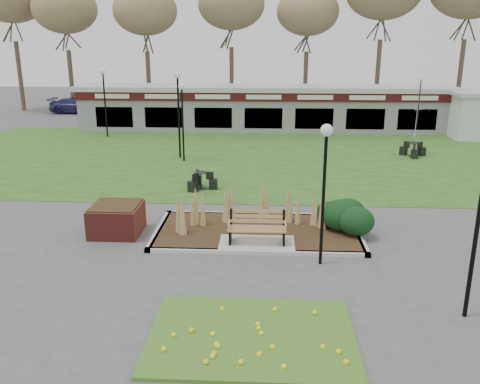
# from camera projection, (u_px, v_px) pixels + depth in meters

# --- Properties ---
(ground) EXTENTS (100.00, 100.00, 0.00)m
(ground) POSITION_uv_depth(u_px,v_px,m) (257.00, 249.00, 14.78)
(ground) COLOR #515154
(ground) RESTS_ON ground
(lawn) EXTENTS (34.00, 16.00, 0.02)m
(lawn) POSITION_uv_depth(u_px,v_px,m) (262.00, 156.00, 26.24)
(lawn) COLOR #26591C
(lawn) RESTS_ON ground
(flower_bed) EXTENTS (4.20, 3.00, 0.16)m
(flower_bed) POSITION_uv_depth(u_px,v_px,m) (252.00, 335.00, 10.36)
(flower_bed) COLOR #2A611B
(flower_bed) RESTS_ON ground
(planting_bed) EXTENTS (6.75, 3.40, 1.27)m
(planting_bed) POSITION_uv_depth(u_px,v_px,m) (298.00, 222.00, 15.89)
(planting_bed) COLOR #332014
(planting_bed) RESTS_ON ground
(park_bench) EXTENTS (1.70, 0.66, 0.93)m
(park_bench) POSITION_uv_depth(u_px,v_px,m) (257.00, 227.00, 14.84)
(park_bench) COLOR #B07F4F
(park_bench) RESTS_ON ground
(brick_planter) EXTENTS (1.50, 1.50, 0.95)m
(brick_planter) POSITION_uv_depth(u_px,v_px,m) (117.00, 219.00, 15.82)
(brick_planter) COLOR maroon
(brick_planter) RESTS_ON ground
(food_pavilion) EXTENTS (24.60, 3.40, 2.90)m
(food_pavilion) POSITION_uv_depth(u_px,v_px,m) (264.00, 108.00, 33.42)
(food_pavilion) COLOR gray
(food_pavilion) RESTS_ON ground
(tree_backdrop) EXTENTS (47.24, 5.24, 10.36)m
(tree_backdrop) POSITION_uv_depth(u_px,v_px,m) (266.00, 4.00, 39.10)
(tree_backdrop) COLOR #47382B
(tree_backdrop) RESTS_ON ground
(lamp_post_near_left) EXTENTS (0.32, 0.32, 3.82)m
(lamp_post_near_left) POSITION_uv_depth(u_px,v_px,m) (325.00, 164.00, 12.99)
(lamp_post_near_left) COLOR black
(lamp_post_near_left) RESTS_ON ground
(lamp_post_mid_left) EXTENTS (0.32, 0.32, 3.82)m
(lamp_post_mid_left) POSITION_uv_depth(u_px,v_px,m) (182.00, 105.00, 24.47)
(lamp_post_mid_left) COLOR black
(lamp_post_mid_left) RESTS_ON ground
(lamp_post_mid_right) EXTENTS (0.36, 0.36, 4.34)m
(lamp_post_mid_right) POSITION_uv_depth(u_px,v_px,m) (178.00, 95.00, 25.06)
(lamp_post_mid_right) COLOR black
(lamp_post_mid_right) RESTS_ON ground
(lamp_post_far_left) EXTENTS (0.34, 0.34, 4.13)m
(lamp_post_far_left) POSITION_uv_depth(u_px,v_px,m) (104.00, 88.00, 30.64)
(lamp_post_far_left) COLOR black
(lamp_post_far_left) RESTS_ON ground
(bistro_set_a) EXTENTS (1.16, 1.30, 0.69)m
(bistro_set_a) POSITION_uv_depth(u_px,v_px,m) (201.00, 183.00, 20.54)
(bistro_set_a) COLOR black
(bistro_set_a) RESTS_ON ground
(bistro_set_c) EXTENTS (1.33, 1.25, 0.71)m
(bistro_set_c) POSITION_uv_depth(u_px,v_px,m) (413.00, 152.00, 26.17)
(bistro_set_c) COLOR black
(bistro_set_c) RESTS_ON ground
(patio_umbrella) EXTENTS (2.79, 2.82, 2.77)m
(patio_umbrella) POSITION_uv_depth(u_px,v_px,m) (417.00, 121.00, 26.27)
(patio_umbrella) COLOR black
(patio_umbrella) RESTS_ON ground
(car_silver) EXTENTS (4.56, 2.04, 1.52)m
(car_silver) POSITION_uv_depth(u_px,v_px,m) (119.00, 104.00, 40.96)
(car_silver) COLOR #B4B4B9
(car_silver) RESTS_ON ground
(car_black) EXTENTS (5.16, 2.56, 1.63)m
(car_black) POSITION_uv_depth(u_px,v_px,m) (135.00, 111.00, 36.64)
(car_black) COLOR black
(car_black) RESTS_ON ground
(car_blue) EXTENTS (4.36, 1.90, 1.25)m
(car_blue) POSITION_uv_depth(u_px,v_px,m) (77.00, 106.00, 41.18)
(car_blue) COLOR navy
(car_blue) RESTS_ON ground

